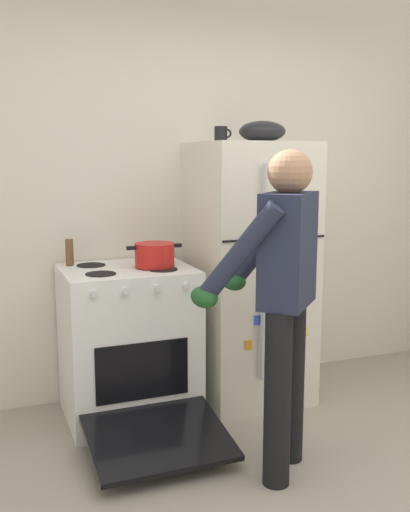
% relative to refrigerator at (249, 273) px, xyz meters
% --- Properties ---
extents(kitchen_wall_back, '(6.00, 0.10, 2.70)m').
position_rel_refrigerator_xyz_m(kitchen_wall_back, '(-0.35, 0.38, 0.52)').
color(kitchen_wall_back, silver).
rests_on(kitchen_wall_back, ground).
extents(refrigerator, '(0.68, 0.72, 1.66)m').
position_rel_refrigerator_xyz_m(refrigerator, '(0.00, 0.00, 0.00)').
color(refrigerator, silver).
rests_on(refrigerator, ground).
extents(stove_range, '(0.76, 1.22, 0.92)m').
position_rel_refrigerator_xyz_m(stove_range, '(-0.81, -0.02, -0.38)').
color(stove_range, white).
rests_on(stove_range, ground).
extents(person_cook, '(0.65, 0.68, 1.60)m').
position_rel_refrigerator_xyz_m(person_cook, '(-0.28, -0.92, 0.12)').
color(person_cook, black).
rests_on(person_cook, ground).
extents(red_pot, '(0.33, 0.23, 0.14)m').
position_rel_refrigerator_xyz_m(red_pot, '(-0.65, -0.05, 0.16)').
color(red_pot, red).
rests_on(red_pot, stove_range).
extents(coffee_mug, '(0.11, 0.08, 0.10)m').
position_rel_refrigerator_xyz_m(coffee_mug, '(-0.18, 0.05, 0.88)').
color(coffee_mug, black).
rests_on(coffee_mug, refrigerator).
extents(pepper_mill, '(0.05, 0.05, 0.15)m').
position_rel_refrigerator_xyz_m(pepper_mill, '(-1.11, 0.20, 0.17)').
color(pepper_mill, brown).
rests_on(pepper_mill, stove_range).
extents(mixing_bowl, '(0.29, 0.29, 0.13)m').
position_rel_refrigerator_xyz_m(mixing_bowl, '(0.08, 0.00, 0.89)').
color(mixing_bowl, black).
rests_on(mixing_bowl, refrigerator).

